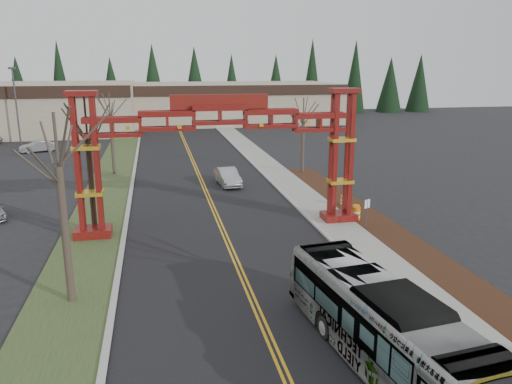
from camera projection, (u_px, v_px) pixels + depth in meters
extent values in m
cube|color=black|center=(210.00, 201.00, 39.03)|extent=(12.00, 110.00, 0.02)
cube|color=gold|center=(208.00, 200.00, 39.00)|extent=(0.12, 100.00, 0.01)
cube|color=gold|center=(211.00, 200.00, 39.05)|extent=(0.12, 100.00, 0.01)
cube|color=#A9AAA4|center=(286.00, 196.00, 40.20)|extent=(0.30, 110.00, 0.15)
cube|color=gray|center=(303.00, 195.00, 40.49)|extent=(2.60, 110.00, 0.14)
cube|color=black|center=(430.00, 262.00, 26.76)|extent=(2.60, 50.00, 0.12)
cube|color=#334221|center=(104.00, 206.00, 37.47)|extent=(4.00, 110.00, 0.08)
cube|color=#A9AAA4|center=(129.00, 204.00, 37.82)|extent=(0.30, 110.00, 0.15)
cube|color=#590C0B|center=(93.00, 232.00, 30.77)|extent=(2.20, 1.60, 0.60)
cube|color=#590C0B|center=(77.00, 166.00, 29.26)|extent=(0.28, 0.28, 8.00)
cube|color=#590C0B|center=(96.00, 165.00, 29.47)|extent=(0.28, 0.28, 8.00)
cube|color=#590C0B|center=(79.00, 163.00, 29.92)|extent=(0.28, 0.28, 8.00)
cube|color=#590C0B|center=(98.00, 163.00, 30.13)|extent=(0.28, 0.28, 8.00)
cube|color=gold|center=(90.00, 193.00, 30.14)|extent=(1.60, 1.10, 0.22)
cube|color=gold|center=(86.00, 147.00, 29.45)|extent=(1.60, 1.10, 0.22)
cube|color=#590C0B|center=(81.00, 93.00, 28.66)|extent=(1.80, 1.20, 0.30)
cube|color=#590C0B|center=(339.00, 217.00, 33.86)|extent=(2.20, 1.60, 0.60)
cube|color=#590C0B|center=(335.00, 156.00, 32.36)|extent=(0.28, 0.28, 8.00)
cube|color=#590C0B|center=(351.00, 155.00, 32.57)|extent=(0.28, 0.28, 8.00)
cube|color=#590C0B|center=(332.00, 154.00, 33.02)|extent=(0.28, 0.28, 8.00)
cube|color=#590C0B|center=(347.00, 153.00, 33.23)|extent=(0.28, 0.28, 8.00)
cube|color=gold|center=(340.00, 181.00, 33.24)|extent=(1.60, 1.10, 0.22)
cube|color=gold|center=(342.00, 139.00, 32.55)|extent=(1.60, 1.10, 0.22)
cube|color=#590C0B|center=(344.00, 90.00, 31.76)|extent=(1.80, 1.20, 0.30)
cube|color=#590C0B|center=(220.00, 112.00, 30.52)|extent=(16.00, 0.90, 1.00)
cube|color=#590C0B|center=(220.00, 127.00, 30.75)|extent=(16.00, 0.90, 0.60)
cube|color=maroon|center=(220.00, 102.00, 30.36)|extent=(6.00, 0.25, 0.90)
cube|color=tan|center=(230.00, 102.00, 92.29)|extent=(38.00, 20.00, 7.00)
cube|color=black|center=(239.00, 90.00, 82.04)|extent=(38.00, 0.40, 1.60)
cone|color=black|center=(16.00, 85.00, 95.29)|extent=(5.60, 5.60, 13.00)
cylinder|color=#382D26|center=(20.00, 115.00, 96.71)|extent=(0.80, 0.80, 1.60)
cone|color=black|center=(63.00, 85.00, 96.93)|extent=(5.60, 5.60, 13.00)
cylinder|color=#382D26|center=(66.00, 114.00, 98.35)|extent=(0.80, 0.80, 1.60)
cone|color=black|center=(108.00, 84.00, 98.58)|extent=(5.60, 5.60, 13.00)
cylinder|color=#382D26|center=(110.00, 113.00, 100.00)|extent=(0.80, 0.80, 1.60)
cone|color=black|center=(152.00, 84.00, 100.23)|extent=(5.60, 5.60, 13.00)
cylinder|color=#382D26|center=(153.00, 113.00, 101.64)|extent=(0.80, 0.80, 1.60)
cone|color=black|center=(194.00, 84.00, 101.87)|extent=(5.60, 5.60, 13.00)
cylinder|color=#382D26|center=(195.00, 112.00, 103.29)|extent=(0.80, 0.80, 1.60)
cone|color=black|center=(235.00, 83.00, 103.52)|extent=(5.60, 5.60, 13.00)
cylinder|color=#382D26|center=(236.00, 111.00, 104.93)|extent=(0.80, 0.80, 1.60)
cone|color=black|center=(275.00, 83.00, 105.16)|extent=(5.60, 5.60, 13.00)
cylinder|color=#382D26|center=(275.00, 110.00, 106.58)|extent=(0.80, 0.80, 1.60)
cone|color=black|center=(314.00, 83.00, 106.81)|extent=(5.60, 5.60, 13.00)
cylinder|color=#382D26|center=(313.00, 110.00, 108.23)|extent=(0.80, 0.80, 1.60)
cone|color=black|center=(351.00, 83.00, 108.45)|extent=(5.60, 5.60, 13.00)
cylinder|color=#382D26|center=(350.00, 109.00, 109.87)|extent=(0.80, 0.80, 1.60)
cone|color=black|center=(387.00, 82.00, 110.10)|extent=(5.60, 5.60, 13.00)
cylinder|color=#382D26|center=(386.00, 108.00, 111.52)|extent=(0.80, 0.80, 1.60)
cone|color=black|center=(422.00, 82.00, 111.75)|extent=(5.60, 5.60, 13.00)
cylinder|color=#382D26|center=(420.00, 108.00, 113.16)|extent=(0.80, 0.80, 1.60)
imported|color=#979B9E|center=(381.00, 324.00, 17.51)|extent=(3.83, 11.05, 3.01)
imported|color=#A5A8AD|center=(228.00, 177.00, 43.86)|extent=(2.00, 4.69, 1.50)
imported|color=#9FA1A7|center=(38.00, 146.00, 60.49)|extent=(4.44, 2.94, 1.38)
cylinder|color=#382D26|center=(66.00, 236.00, 21.68)|extent=(0.34, 0.34, 6.22)
cylinder|color=#382D26|center=(56.00, 141.00, 20.64)|extent=(0.13, 0.13, 2.37)
cylinder|color=#382D26|center=(91.00, 184.00, 30.99)|extent=(0.34, 0.34, 6.34)
cylinder|color=#382D26|center=(85.00, 115.00, 29.93)|extent=(0.13, 0.13, 2.35)
cylinder|color=#382D26|center=(112.00, 145.00, 47.72)|extent=(0.30, 0.30, 5.81)
cylinder|color=#382D26|center=(109.00, 104.00, 46.76)|extent=(0.11, 0.11, 2.08)
cylinder|color=#382D26|center=(303.00, 147.00, 48.16)|extent=(0.31, 0.31, 5.31)
cylinder|color=#382D26|center=(304.00, 109.00, 47.26)|extent=(0.12, 0.12, 2.13)
cylinder|color=#3F3F44|center=(16.00, 107.00, 66.02)|extent=(0.22, 0.22, 9.77)
cube|color=#3F3F44|center=(12.00, 68.00, 64.78)|extent=(0.87, 0.43, 0.27)
cylinder|color=#3F3F44|center=(367.00, 215.00, 31.83)|extent=(0.06, 0.06, 2.05)
cube|color=white|center=(367.00, 204.00, 31.65)|extent=(0.44, 0.23, 0.56)
cylinder|color=orange|center=(356.00, 214.00, 33.84)|extent=(0.52, 0.52, 1.01)
cylinder|color=white|center=(356.00, 212.00, 33.80)|extent=(0.54, 0.54, 0.12)
cylinder|color=white|center=(356.00, 216.00, 33.88)|extent=(0.54, 0.54, 0.12)
cylinder|color=orange|center=(356.00, 211.00, 34.65)|extent=(0.47, 0.47, 0.91)
cylinder|color=white|center=(356.00, 209.00, 34.62)|extent=(0.49, 0.49, 0.11)
cylinder|color=white|center=(356.00, 213.00, 34.69)|extent=(0.49, 0.49, 0.11)
cylinder|color=orange|center=(344.00, 201.00, 37.22)|extent=(0.46, 0.46, 0.88)
cylinder|color=white|center=(344.00, 200.00, 37.19)|extent=(0.48, 0.48, 0.11)
cylinder|color=white|center=(344.00, 203.00, 37.25)|extent=(0.48, 0.48, 0.11)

